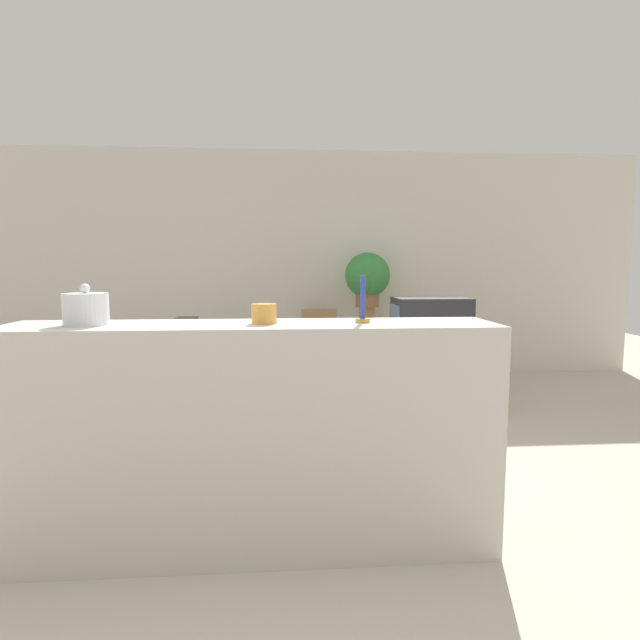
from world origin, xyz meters
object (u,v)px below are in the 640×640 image
object	(u,v)px
television	(430,327)
decorative_bowl	(86,309)
potted_plant	(367,277)
couch	(205,387)
wooden_chair	(320,344)

from	to	relation	value
television	decorative_bowl	bearing A→B (deg)	-137.02
television	potted_plant	xyz separation A→B (m)	(-0.35, 1.27, 0.42)
couch	decorative_bowl	size ratio (longest dim) A/B	8.24
television	decorative_bowl	size ratio (longest dim) A/B	3.40
potted_plant	television	bearing A→B (deg)	-74.39
television	couch	bearing A→B (deg)	179.44
television	wooden_chair	bearing A→B (deg)	129.15
couch	potted_plant	distance (m)	2.27
couch	television	world-z (taller)	television
wooden_chair	television	bearing A→B (deg)	-50.85
decorative_bowl	television	bearing A→B (deg)	42.98
couch	decorative_bowl	world-z (taller)	decorative_bowl
wooden_chair	decorative_bowl	distance (m)	3.48
potted_plant	decorative_bowl	distance (m)	3.79
couch	potted_plant	xyz separation A→B (m)	(1.65, 1.25, 0.93)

